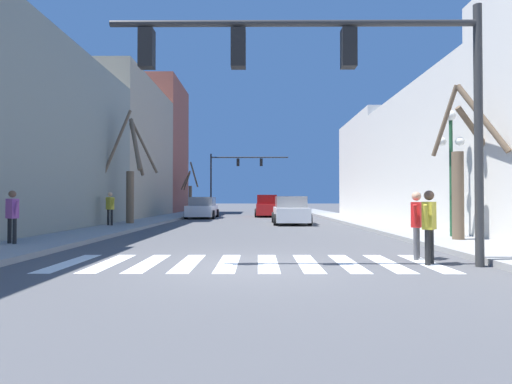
{
  "coord_description": "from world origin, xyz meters",
  "views": [
    {
      "loc": [
        0.23,
        -8.62,
        1.45
      ],
      "look_at": [
        0.08,
        18.28,
        1.93
      ],
      "focal_mm": 28.0,
      "sensor_mm": 36.0,
      "label": 1
    }
  ],
  "objects_px": {
    "car_at_intersection": "(291,211)",
    "pedestrian_waiting_at_curb": "(110,206)",
    "traffic_signal_near": "(334,70)",
    "pedestrian_near_right_corner": "(429,221)",
    "pedestrian_on_left_sidewalk": "(416,219)",
    "street_tree_left_mid": "(190,192)",
    "street_lamp_right_corner": "(451,147)",
    "street_tree_left_far": "(463,169)",
    "car_parked_left_far": "(202,208)",
    "pedestrian_on_right_sidewalk": "(12,212)",
    "car_parked_left_near": "(267,207)",
    "street_tree_right_near": "(131,173)",
    "traffic_signal_far": "(234,169)"
  },
  "relations": [
    {
      "from": "street_lamp_right_corner",
      "to": "pedestrian_waiting_at_curb",
      "type": "xyz_separation_m",
      "value": [
        -14.13,
        5.8,
        -2.14
      ]
    },
    {
      "from": "street_tree_left_mid",
      "to": "pedestrian_near_right_corner",
      "type": "bearing_deg",
      "value": -70.42
    },
    {
      "from": "street_tree_left_far",
      "to": "traffic_signal_near",
      "type": "bearing_deg",
      "value": -139.26
    },
    {
      "from": "traffic_signal_near",
      "to": "car_at_intersection",
      "type": "bearing_deg",
      "value": 89.04
    },
    {
      "from": "traffic_signal_near",
      "to": "pedestrian_waiting_at_curb",
      "type": "relative_size",
      "value": 4.9
    },
    {
      "from": "pedestrian_on_left_sidewalk",
      "to": "street_tree_left_mid",
      "type": "bearing_deg",
      "value": 48.51
    },
    {
      "from": "traffic_signal_far",
      "to": "street_tree_left_far",
      "type": "height_order",
      "value": "traffic_signal_far"
    },
    {
      "from": "car_parked_left_near",
      "to": "street_tree_left_mid",
      "type": "relative_size",
      "value": 0.94
    },
    {
      "from": "street_lamp_right_corner",
      "to": "street_tree_left_mid",
      "type": "relative_size",
      "value": 0.91
    },
    {
      "from": "street_tree_left_mid",
      "to": "traffic_signal_near",
      "type": "bearing_deg",
      "value": -74.46
    },
    {
      "from": "street_tree_left_far",
      "to": "street_tree_right_near",
      "type": "relative_size",
      "value": 0.82
    },
    {
      "from": "street_lamp_right_corner",
      "to": "pedestrian_waiting_at_curb",
      "type": "bearing_deg",
      "value": 157.68
    },
    {
      "from": "traffic_signal_near",
      "to": "pedestrian_near_right_corner",
      "type": "xyz_separation_m",
      "value": [
        2.16,
        0.28,
        -3.29
      ]
    },
    {
      "from": "car_parked_left_near",
      "to": "pedestrian_near_right_corner",
      "type": "height_order",
      "value": "car_parked_left_near"
    },
    {
      "from": "pedestrian_on_right_sidewalk",
      "to": "traffic_signal_near",
      "type": "bearing_deg",
      "value": -168.62
    },
    {
      "from": "car_parked_left_near",
      "to": "pedestrian_near_right_corner",
      "type": "distance_m",
      "value": 24.34
    },
    {
      "from": "pedestrian_on_right_sidewalk",
      "to": "street_tree_right_near",
      "type": "bearing_deg",
      "value": -61.71
    },
    {
      "from": "pedestrian_on_left_sidewalk",
      "to": "traffic_signal_near",
      "type": "bearing_deg",
      "value": 143.99
    },
    {
      "from": "traffic_signal_far",
      "to": "street_tree_left_mid",
      "type": "height_order",
      "value": "traffic_signal_far"
    },
    {
      "from": "car_at_intersection",
      "to": "street_tree_left_far",
      "type": "bearing_deg",
      "value": -155.31
    },
    {
      "from": "street_tree_right_near",
      "to": "car_parked_left_near",
      "type": "bearing_deg",
      "value": 56.71
    },
    {
      "from": "street_lamp_right_corner",
      "to": "traffic_signal_near",
      "type": "bearing_deg",
      "value": -133.65
    },
    {
      "from": "traffic_signal_far",
      "to": "street_tree_left_mid",
      "type": "distance_m",
      "value": 7.83
    },
    {
      "from": "traffic_signal_far",
      "to": "car_at_intersection",
      "type": "xyz_separation_m",
      "value": [
        4.54,
        -20.77,
        -4.03
      ]
    },
    {
      "from": "traffic_signal_near",
      "to": "street_tree_left_mid",
      "type": "bearing_deg",
      "value": 105.54
    },
    {
      "from": "street_tree_left_far",
      "to": "car_at_intersection",
      "type": "bearing_deg",
      "value": 114.69
    },
    {
      "from": "traffic_signal_far",
      "to": "pedestrian_on_left_sidewalk",
      "type": "xyz_separation_m",
      "value": [
        6.48,
        -34.38,
        -3.82
      ]
    },
    {
      "from": "car_parked_left_near",
      "to": "street_tree_left_far",
      "type": "distance_m",
      "value": 21.03
    },
    {
      "from": "street_tree_left_mid",
      "to": "street_tree_left_far",
      "type": "bearing_deg",
      "value": -62.17
    },
    {
      "from": "traffic_signal_near",
      "to": "pedestrian_on_left_sidewalk",
      "type": "relative_size",
      "value": 4.96
    },
    {
      "from": "car_at_intersection",
      "to": "pedestrian_on_right_sidewalk",
      "type": "xyz_separation_m",
      "value": [
        -9.1,
        -11.61,
        0.32
      ]
    },
    {
      "from": "car_at_intersection",
      "to": "pedestrian_on_left_sidewalk",
      "type": "height_order",
      "value": "pedestrian_on_left_sidewalk"
    },
    {
      "from": "traffic_signal_far",
      "to": "pedestrian_on_right_sidewalk",
      "type": "xyz_separation_m",
      "value": [
        -4.57,
        -32.38,
        -3.72
      ]
    },
    {
      "from": "traffic_signal_near",
      "to": "car_parked_left_far",
      "type": "distance_m",
      "value": 22.91
    },
    {
      "from": "car_at_intersection",
      "to": "pedestrian_waiting_at_curb",
      "type": "relative_size",
      "value": 2.72
    },
    {
      "from": "car_parked_left_far",
      "to": "pedestrian_on_left_sidewalk",
      "type": "distance_m",
      "value": 22.33
    },
    {
      "from": "street_tree_left_far",
      "to": "street_tree_left_mid",
      "type": "distance_m",
      "value": 28.06
    },
    {
      "from": "street_lamp_right_corner",
      "to": "pedestrian_on_right_sidewalk",
      "type": "relative_size",
      "value": 2.84
    },
    {
      "from": "pedestrian_on_left_sidewalk",
      "to": "pedestrian_waiting_at_curb",
      "type": "relative_size",
      "value": 0.99
    },
    {
      "from": "car_parked_left_far",
      "to": "pedestrian_waiting_at_curb",
      "type": "distance_m",
      "value": 11.14
    },
    {
      "from": "street_lamp_right_corner",
      "to": "pedestrian_waiting_at_curb",
      "type": "distance_m",
      "value": 15.43
    },
    {
      "from": "pedestrian_on_left_sidewalk",
      "to": "street_tree_left_mid",
      "type": "relative_size",
      "value": 0.34
    },
    {
      "from": "street_lamp_right_corner",
      "to": "car_parked_left_near",
      "type": "xyz_separation_m",
      "value": [
        -6.06,
        19.06,
        -2.44
      ]
    },
    {
      "from": "street_lamp_right_corner",
      "to": "car_at_intersection",
      "type": "bearing_deg",
      "value": 117.69
    },
    {
      "from": "car_parked_left_far",
      "to": "pedestrian_waiting_at_curb",
      "type": "relative_size",
      "value": 2.91
    },
    {
      "from": "traffic_signal_near",
      "to": "street_tree_left_far",
      "type": "xyz_separation_m",
      "value": [
        5.0,
        4.31,
        -1.85
      ]
    },
    {
      "from": "traffic_signal_far",
      "to": "street_lamp_right_corner",
      "type": "distance_m",
      "value": 31.53
    },
    {
      "from": "pedestrian_near_right_corner",
      "to": "car_parked_left_far",
      "type": "bearing_deg",
      "value": -121.63
    },
    {
      "from": "street_tree_right_near",
      "to": "pedestrian_waiting_at_curb",
      "type": "bearing_deg",
      "value": -106.25
    },
    {
      "from": "street_lamp_right_corner",
      "to": "street_tree_left_far",
      "type": "xyz_separation_m",
      "value": [
        -0.12,
        -1.06,
        -0.85
      ]
    }
  ]
}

